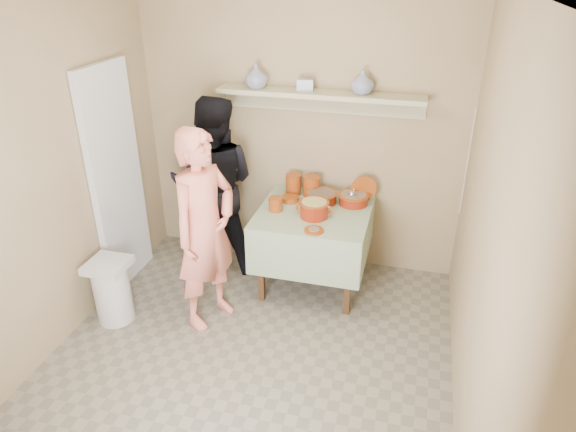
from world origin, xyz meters
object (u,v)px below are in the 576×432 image
(person_cook, at_px, (205,230))
(trash_bin, at_px, (112,290))
(person_helper, at_px, (214,186))
(cazuela_rice, at_px, (314,208))
(serving_table, at_px, (314,222))

(person_cook, relative_size, trash_bin, 2.98)
(person_helper, bearing_deg, cazuela_rice, 155.91)
(person_helper, bearing_deg, trash_bin, 50.84)
(person_cook, relative_size, serving_table, 1.71)
(person_cook, relative_size, cazuela_rice, 5.05)
(person_cook, height_order, person_helper, person_helper)
(person_cook, xyz_separation_m, trash_bin, (-0.77, -0.23, -0.55))
(person_helper, height_order, serving_table, person_helper)
(serving_table, bearing_deg, person_helper, 175.24)
(person_helper, distance_m, trash_bin, 1.29)
(serving_table, relative_size, trash_bin, 1.74)
(person_helper, relative_size, cazuela_rice, 5.13)
(person_helper, bearing_deg, person_cook, 95.18)
(person_cook, height_order, serving_table, person_cook)
(person_cook, height_order, cazuela_rice, person_cook)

